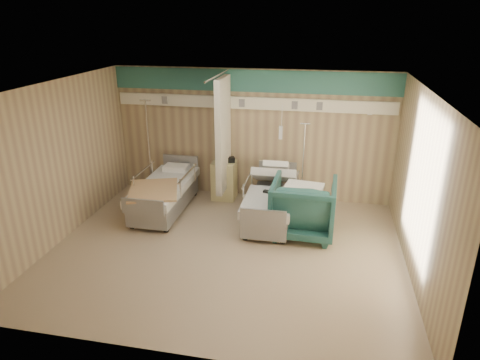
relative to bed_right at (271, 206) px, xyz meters
name	(u,v)px	position (x,y,z in m)	size (l,w,h in m)	color
ground	(226,250)	(-0.60, -1.30, -0.32)	(6.00, 5.00, 0.00)	tan
room_walls	(227,143)	(-0.63, -1.05, 1.55)	(6.04, 5.04, 2.82)	tan
bed_right	(271,206)	(0.00, 0.00, 0.00)	(1.00, 2.16, 0.63)	silver
bed_left	(165,197)	(-2.20, 0.00, 0.00)	(1.00, 2.16, 0.63)	silver
bedside_cabinet	(224,180)	(-1.15, 0.90, 0.11)	(0.50, 0.48, 0.85)	#D6C986
visitor_armchair	(303,207)	(0.65, -0.42, 0.22)	(1.14, 1.17, 1.06)	#20504E
waffle_blanket	(304,179)	(0.64, -0.47, 0.79)	(0.67, 0.60, 0.08)	white
iv_stand_right	(302,188)	(0.54, 0.92, 0.05)	(0.32, 0.32, 1.78)	silver
iv_stand_left	(151,174)	(-2.87, 0.91, 0.12)	(0.38, 0.38, 2.13)	silver
call_remote	(268,192)	(-0.04, -0.11, 0.34)	(0.19, 0.09, 0.04)	black
tan_blanket	(153,190)	(-2.24, -0.46, 0.33)	(0.91, 1.14, 0.04)	tan
toiletry_bag	(230,160)	(-1.02, 0.89, 0.59)	(0.21, 0.13, 0.11)	black
white_cup	(223,157)	(-1.21, 1.02, 0.60)	(0.09, 0.09, 0.13)	white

